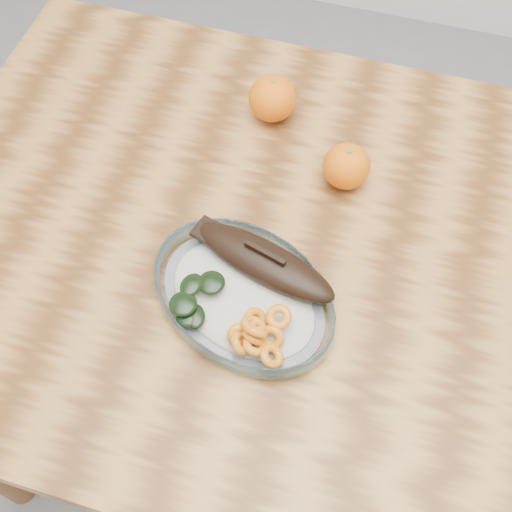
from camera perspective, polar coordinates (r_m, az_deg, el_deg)
name	(u,v)px	position (r m, az deg, el deg)	size (l,w,h in m)	color
ground	(292,415)	(1.59, 3.23, -13.89)	(3.00, 3.00, 0.00)	slate
dining_table	(313,286)	(0.98, 5.07, -2.67)	(1.20, 0.80, 0.75)	#5A3415
plated_meal	(244,293)	(0.84, -1.07, -3.35)	(0.63, 0.63, 0.07)	white
orange_left	(272,99)	(1.02, 1.47, 13.82)	(0.07, 0.07, 0.07)	#F24104
orange_right	(346,166)	(0.95, 8.05, 7.91)	(0.07, 0.07, 0.07)	#F24104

